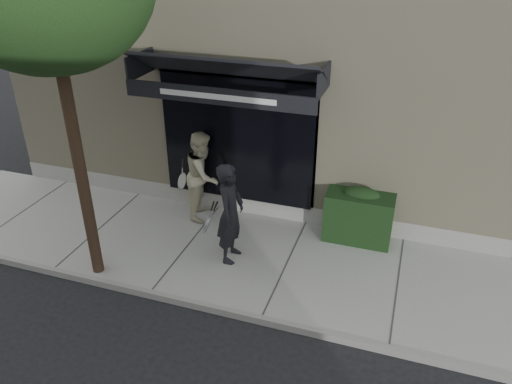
% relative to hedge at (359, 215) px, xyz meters
% --- Properties ---
extents(ground, '(80.00, 80.00, 0.00)m').
position_rel_hedge_xyz_m(ground, '(-1.10, -1.25, -0.66)').
color(ground, black).
rests_on(ground, ground).
extents(sidewalk, '(20.00, 3.00, 0.12)m').
position_rel_hedge_xyz_m(sidewalk, '(-1.10, -1.25, -0.60)').
color(sidewalk, '#989892').
rests_on(sidewalk, ground).
extents(curb, '(20.00, 0.10, 0.14)m').
position_rel_hedge_xyz_m(curb, '(-1.10, -2.80, -0.59)').
color(curb, gray).
rests_on(curb, ground).
extents(building_facade, '(14.30, 8.04, 5.64)m').
position_rel_hedge_xyz_m(building_facade, '(-1.11, 3.71, 2.08)').
color(building_facade, '#C2B794').
rests_on(building_facade, ground).
extents(hedge, '(1.30, 0.70, 1.14)m').
position_rel_hedge_xyz_m(hedge, '(0.00, 0.00, 0.00)').
color(hedge, black).
rests_on(hedge, sidewalk).
extents(pedestrian_front, '(0.69, 0.83, 1.93)m').
position_rel_hedge_xyz_m(pedestrian_front, '(-2.14, -1.42, 0.43)').
color(pedestrian_front, black).
rests_on(pedestrian_front, sidewalk).
extents(pedestrian_back, '(0.82, 1.02, 1.89)m').
position_rel_hedge_xyz_m(pedestrian_back, '(-3.26, -0.10, 0.41)').
color(pedestrian_back, beige).
rests_on(pedestrian_back, sidewalk).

